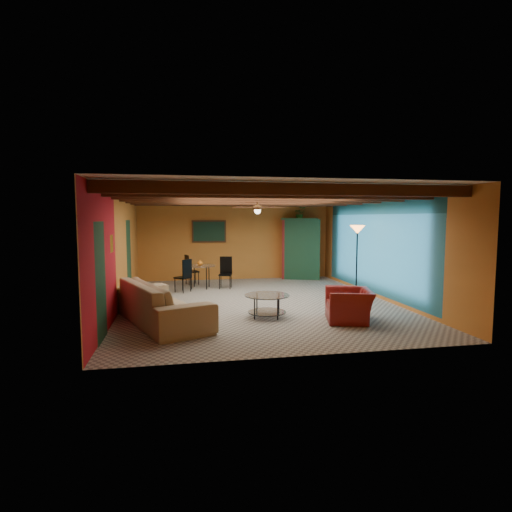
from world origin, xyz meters
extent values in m
cube|color=gray|center=(0.00, 0.00, 0.00)|extent=(6.50, 8.00, 0.01)
cube|color=silver|center=(0.00, 0.00, 2.70)|extent=(6.50, 8.00, 0.01)
cube|color=#C4742D|center=(0.00, 4.00, 1.35)|extent=(6.50, 0.02, 2.70)
cube|color=#A7121C|center=(-3.25, 0.00, 1.35)|extent=(0.02, 8.00, 2.70)
cube|color=teal|center=(3.25, 0.00, 1.35)|extent=(0.02, 8.00, 2.70)
imported|color=#988162|center=(-2.26, -1.55, 0.42)|extent=(2.08, 3.06, 0.83)
imported|color=maroon|center=(1.50, -2.12, 0.33)|extent=(1.11, 1.20, 0.66)
cube|color=maroon|center=(2.20, 3.70, 1.02)|extent=(1.29, 0.94, 2.04)
cube|color=black|center=(-0.90, 3.96, 1.65)|extent=(1.05, 0.03, 0.65)
imported|color=#26661E|center=(2.20, 3.70, 2.26)|extent=(0.45, 0.41, 0.44)
imported|color=orange|center=(-1.29, 2.38, 1.04)|extent=(0.18, 0.18, 0.17)
camera|label=1|loc=(-1.90, -9.83, 2.11)|focal=28.60mm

